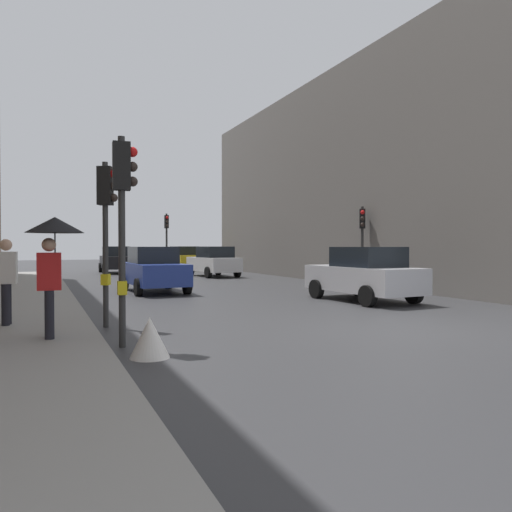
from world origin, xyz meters
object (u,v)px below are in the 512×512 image
at_px(car_white_compact, 214,262).
at_px(traffic_light_near_left, 123,202).
at_px(car_blue_van, 154,269).
at_px(traffic_light_far_median, 167,232).
at_px(traffic_light_near_right, 106,213).
at_px(pedestrian_with_umbrella, 53,243).
at_px(car_silver_hatchback, 364,274).
at_px(pedestrian_with_black_backpack, 4,276).
at_px(car_dark_suv, 116,260).
at_px(car_yellow_taxi, 183,258).
at_px(traffic_light_mid_street, 362,232).
at_px(warning_sign_triangle, 150,338).

bearing_deg(car_white_compact, traffic_light_near_left, -113.22).
xyz_separation_m(traffic_light_near_left, car_blue_van, (2.73, 10.31, -1.68)).
bearing_deg(traffic_light_far_median, traffic_light_near_left, -105.23).
xyz_separation_m(traffic_light_near_right, pedestrian_with_umbrella, (-1.13, -1.83, -0.66)).
relative_size(car_silver_hatchback, pedestrian_with_black_backpack, 2.42).
relative_size(traffic_light_near_left, traffic_light_far_median, 0.96).
relative_size(traffic_light_near_right, car_dark_suv, 0.85).
xyz_separation_m(traffic_light_far_median, traffic_light_near_right, (-6.17, -20.31, -0.17)).
height_order(traffic_light_near_left, car_yellow_taxi, traffic_light_near_left).
height_order(traffic_light_far_median, traffic_light_near_right, traffic_light_far_median).
distance_m(car_dark_suv, car_yellow_taxi, 5.97).
bearing_deg(car_dark_suv, car_blue_van, -92.33).
relative_size(traffic_light_far_median, traffic_light_near_right, 1.07).
bearing_deg(car_dark_suv, traffic_light_mid_street, -63.61).
bearing_deg(warning_sign_triangle, car_dark_suv, 83.25).
height_order(traffic_light_mid_street, car_silver_hatchback, traffic_light_mid_street).
bearing_deg(traffic_light_mid_street, car_silver_hatchback, -125.07).
bearing_deg(traffic_light_mid_street, car_white_compact, 108.57).
height_order(traffic_light_near_right, car_yellow_taxi, traffic_light_near_right).
height_order(traffic_light_near_right, car_blue_van, traffic_light_near_right).
height_order(pedestrian_with_black_backpack, warning_sign_triangle, pedestrian_with_black_backpack).
height_order(traffic_light_near_left, pedestrian_with_umbrella, traffic_light_near_left).
xyz_separation_m(traffic_light_near_left, pedestrian_with_black_backpack, (-2.03, 2.48, -1.39)).
relative_size(traffic_light_near_right, car_silver_hatchback, 0.85).
relative_size(car_dark_suv, pedestrian_with_black_backpack, 2.40).
bearing_deg(car_white_compact, traffic_light_near_right, -116.13).
relative_size(car_silver_hatchback, warning_sign_triangle, 6.59).
distance_m(traffic_light_near_left, car_silver_hatchback, 9.51).
bearing_deg(car_yellow_taxi, warning_sign_triangle, -106.27).
bearing_deg(traffic_light_near_right, traffic_light_near_left, -89.95).
bearing_deg(car_yellow_taxi, traffic_light_near_right, -108.81).
xyz_separation_m(traffic_light_near_right, car_white_compact, (8.02, 16.35, -1.62)).
xyz_separation_m(car_blue_van, pedestrian_with_umbrella, (-3.86, -9.79, 0.96)).
xyz_separation_m(traffic_light_near_left, car_white_compact, (8.02, 18.70, -1.68)).
bearing_deg(pedestrian_with_black_backpack, car_yellow_taxi, 67.08).
relative_size(traffic_light_near_right, pedestrian_with_black_backpack, 2.05).
bearing_deg(pedestrian_with_umbrella, car_dark_suv, 79.66).
distance_m(traffic_light_far_median, warning_sign_triangle, 24.53).
relative_size(traffic_light_mid_street, car_blue_van, 0.82).
bearing_deg(traffic_light_mid_street, warning_sign_triangle, -138.61).
relative_size(car_dark_suv, car_white_compact, 0.98).
xyz_separation_m(car_blue_van, car_dark_suv, (0.59, 14.65, 0.00)).
bearing_deg(traffic_light_far_median, traffic_light_mid_street, -69.51).
distance_m(car_yellow_taxi, pedestrian_with_black_backpack, 27.37).
xyz_separation_m(car_silver_hatchback, warning_sign_triangle, (-8.03, -5.41, -0.55)).
relative_size(traffic_light_far_median, car_blue_van, 0.91).
bearing_deg(car_dark_suv, pedestrian_with_black_backpack, -103.40).
height_order(traffic_light_near_right, warning_sign_triangle, traffic_light_near_right).
relative_size(traffic_light_near_left, car_white_compact, 0.86).
relative_size(car_yellow_taxi, warning_sign_triangle, 6.63).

